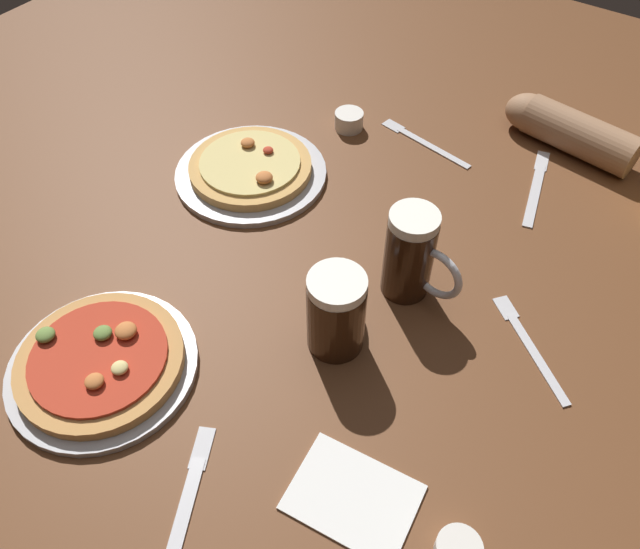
% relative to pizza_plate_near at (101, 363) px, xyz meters
% --- Properties ---
extents(ground_plane, '(2.40, 2.40, 0.03)m').
position_rel_pizza_plate_near_xyz_m(ground_plane, '(0.17, 0.32, -0.03)').
color(ground_plane, brown).
extents(pizza_plate_near, '(0.27, 0.27, 0.05)m').
position_rel_pizza_plate_near_xyz_m(pizza_plate_near, '(0.00, 0.00, 0.00)').
color(pizza_plate_near, '#B2B2B7').
rests_on(pizza_plate_near, ground_plane).
extents(pizza_plate_far, '(0.29, 0.29, 0.05)m').
position_rel_pizza_plate_near_xyz_m(pizza_plate_far, '(-0.10, 0.46, -0.00)').
color(pizza_plate_far, '#B2B2B7').
rests_on(pizza_plate_far, ground_plane).
extents(beer_mug_dark, '(0.14, 0.08, 0.16)m').
position_rel_pizza_plate_near_xyz_m(beer_mug_dark, '(0.29, 0.39, 0.06)').
color(beer_mug_dark, black).
rests_on(beer_mug_dark, ground_plane).
extents(beer_mug_amber, '(0.09, 0.13, 0.14)m').
position_rel_pizza_plate_near_xyz_m(beer_mug_amber, '(0.25, 0.24, 0.05)').
color(beer_mug_amber, black).
rests_on(beer_mug_amber, ground_plane).
extents(ramekin_butter, '(0.06, 0.06, 0.04)m').
position_rel_pizza_plate_near_xyz_m(ramekin_butter, '(-0.03, 0.70, 0.00)').
color(ramekin_butter, silver).
rests_on(ramekin_butter, ground_plane).
extents(napkin_folded, '(0.17, 0.13, 0.01)m').
position_rel_pizza_plate_near_xyz_m(napkin_folded, '(0.40, 0.05, -0.01)').
color(napkin_folded, white).
rests_on(napkin_folded, ground_plane).
extents(fork_left, '(0.17, 0.14, 0.01)m').
position_rel_pizza_plate_near_xyz_m(fork_left, '(0.49, 0.39, -0.01)').
color(fork_left, silver).
rests_on(fork_left, ground_plane).
extents(knife_right, '(0.12, 0.22, 0.01)m').
position_rel_pizza_plate_near_xyz_m(knife_right, '(0.24, -0.09, -0.01)').
color(knife_right, silver).
rests_on(knife_right, ground_plane).
extents(fork_spare, '(0.21, 0.06, 0.01)m').
position_rel_pizza_plate_near_xyz_m(fork_spare, '(0.13, 0.74, -0.01)').
color(fork_spare, silver).
rests_on(fork_spare, ground_plane).
extents(knife_spare, '(0.07, 0.23, 0.01)m').
position_rel_pizza_plate_near_xyz_m(knife_spare, '(0.37, 0.74, -0.01)').
color(knife_spare, silver).
rests_on(knife_spare, ground_plane).
extents(diner_arm, '(0.27, 0.11, 0.08)m').
position_rel_pizza_plate_near_xyz_m(diner_arm, '(0.36, 0.89, 0.02)').
color(diner_arm, '#936B4C').
rests_on(diner_arm, ground_plane).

